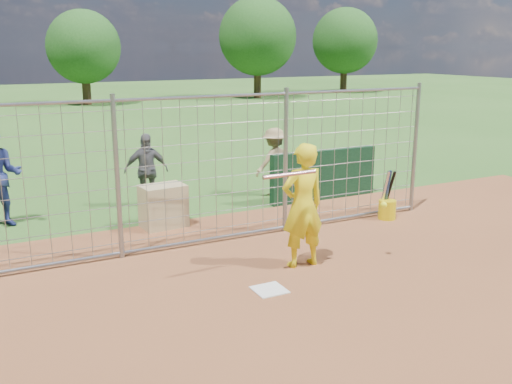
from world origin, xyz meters
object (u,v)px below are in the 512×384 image
batter (303,206)px  bucket_with_bats (387,207)px  bystander_c (274,162)px  equipment_bin (163,206)px  bystander_b (146,170)px

batter → bucket_with_bats: size_ratio=1.96×
batter → bystander_c: (1.72, 4.01, -0.19)m
equipment_bin → bystander_c: bearing=15.9°
bystander_b → bucket_with_bats: size_ratio=1.60×
equipment_bin → bucket_with_bats: 4.33m
bucket_with_bats → equipment_bin: bearing=159.6°
bystander_b → equipment_bin: size_ratio=1.95×
batter → bucket_with_bats: bearing=-153.3°
bystander_c → equipment_bin: bearing=8.7°
equipment_bin → bucket_with_bats: size_ratio=0.82×
bystander_b → bystander_c: 2.88m
batter → bystander_c: 4.37m
equipment_bin → bystander_b: bearing=79.7°
bystander_b → bystander_c: bearing=0.7°
batter → equipment_bin: batter is taller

